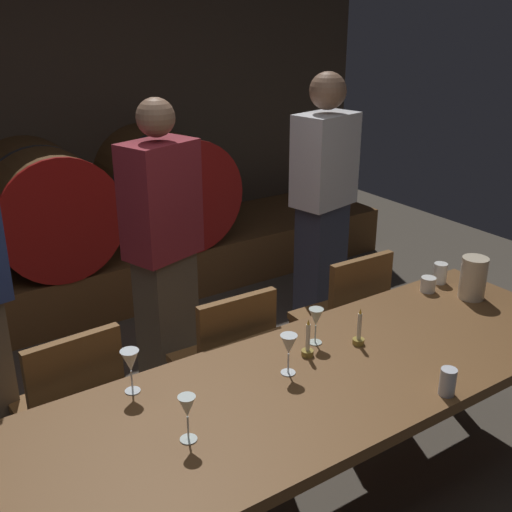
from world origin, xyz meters
TOP-DOWN VIEW (x-y plane):
  - back_wall at (0.00, 3.07)m, footprint 6.28×0.24m
  - barrel_shelf at (0.00, 2.52)m, footprint 5.65×0.90m
  - wine_barrel_center at (0.01, 2.52)m, footprint 0.84×0.92m
  - wine_barrel_right at (0.95, 2.52)m, footprint 0.84×0.92m
  - dining_table at (0.29, -0.14)m, footprint 2.67×0.85m
  - chair_left at (-0.49, 0.55)m, footprint 0.42×0.42m
  - chair_center at (0.26, 0.49)m, footprint 0.41×0.41m
  - chair_right at (1.05, 0.52)m, footprint 0.41×0.41m
  - guest_center at (0.24, 1.08)m, footprint 0.44×0.34m
  - guest_right at (1.34, 1.09)m, footprint 0.42×0.31m
  - candle_left at (0.37, 0.01)m, footprint 0.05×0.05m
  - candle_right at (0.61, -0.04)m, footprint 0.05×0.05m
  - pitcher at (1.40, -0.01)m, footprint 0.13×0.13m
  - wine_glass_left at (-0.35, 0.17)m, footprint 0.07×0.07m
  - wine_glass_center at (-0.31, -0.20)m, footprint 0.06×0.06m
  - wine_glass_right at (0.22, -0.05)m, footprint 0.07×0.07m
  - wine_glass_far_right at (0.46, 0.07)m, footprint 0.06×0.06m
  - cup_left at (0.63, -0.51)m, footprint 0.06×0.06m
  - cup_center at (1.27, 0.16)m, footprint 0.08×0.08m
  - cup_right at (1.41, 0.20)m, footprint 0.07×0.07m

SIDE VIEW (x-z plane):
  - barrel_shelf at x=0.00m, z-range 0.00..0.39m
  - chair_left at x=-0.49m, z-range 0.05..0.93m
  - chair_center at x=0.26m, z-range 0.05..0.93m
  - chair_right at x=1.05m, z-range 0.05..0.93m
  - dining_table at x=0.29m, z-range 0.30..1.03m
  - cup_center at x=1.27m, z-range 0.73..0.81m
  - candle_left at x=0.37m, z-range 0.69..0.86m
  - candle_right at x=0.61m, z-range 0.69..0.86m
  - cup_left at x=0.63m, z-range 0.73..0.84m
  - cup_right at x=1.41m, z-range 0.73..0.84m
  - wine_barrel_center at x=0.01m, z-range 0.38..1.23m
  - wine_barrel_right at x=0.95m, z-range 0.38..1.23m
  - pitcher at x=1.40m, z-range 0.73..0.95m
  - wine_glass_far_right at x=0.46m, z-range 0.77..0.93m
  - wine_glass_right at x=0.22m, z-range 0.77..0.94m
  - wine_glass_center at x=-0.31m, z-range 0.77..0.94m
  - wine_glass_left at x=-0.35m, z-range 0.77..0.95m
  - guest_center at x=0.24m, z-range 0.02..1.70m
  - guest_right at x=1.34m, z-range 0.03..1.77m
  - back_wall at x=0.00m, z-range 0.00..2.42m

